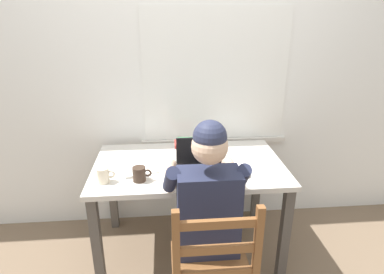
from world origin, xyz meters
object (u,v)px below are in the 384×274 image
(wooden_chair, at_px, (212,272))
(landscape_photo_print, at_px, (134,171))
(desk, at_px, (189,176))
(seated_person, at_px, (206,206))
(coffee_mug_dark, at_px, (140,174))
(computer_mouse, at_px, (245,173))
(book_stack_main, at_px, (187,146))
(laptop, at_px, (202,166))
(coffee_mug_white, at_px, (103,175))

(wooden_chair, height_order, landscape_photo_print, wooden_chair)
(desk, relative_size, wooden_chair, 1.41)
(desk, xyz_separation_m, seated_person, (0.06, -0.47, 0.05))
(coffee_mug_dark, height_order, landscape_photo_print, coffee_mug_dark)
(desk, height_order, landscape_photo_print, landscape_photo_print)
(computer_mouse, height_order, book_stack_main, book_stack_main)
(laptop, xyz_separation_m, landscape_photo_print, (-0.45, 0.07, -0.05))
(desk, height_order, seated_person, seated_person)
(computer_mouse, xyz_separation_m, landscape_photo_print, (-0.73, 0.13, -0.02))
(desk, distance_m, laptop, 0.23)
(coffee_mug_white, xyz_separation_m, coffee_mug_dark, (0.22, 0.00, -0.00))
(desk, bearing_deg, laptop, -63.92)
(laptop, height_order, landscape_photo_print, laptop)
(desk, bearing_deg, computer_mouse, -30.73)
(desk, distance_m, coffee_mug_white, 0.62)
(landscape_photo_print, bearing_deg, seated_person, -20.30)
(coffee_mug_white, height_order, book_stack_main, book_stack_main)
(coffee_mug_white, bearing_deg, laptop, 6.56)
(computer_mouse, relative_size, book_stack_main, 0.58)
(desk, xyz_separation_m, book_stack_main, (-0.00, 0.19, 0.15))
(desk, distance_m, coffee_mug_dark, 0.43)
(computer_mouse, height_order, coffee_mug_white, coffee_mug_white)
(laptop, bearing_deg, book_stack_main, 102.63)
(coffee_mug_dark, bearing_deg, wooden_chair, -53.18)
(laptop, distance_m, book_stack_main, 0.35)
(desk, bearing_deg, coffee_mug_dark, -145.85)
(seated_person, height_order, landscape_photo_print, seated_person)
(laptop, distance_m, computer_mouse, 0.29)
(coffee_mug_dark, bearing_deg, book_stack_main, 51.34)
(wooden_chair, height_order, coffee_mug_dark, wooden_chair)
(desk, xyz_separation_m, coffee_mug_dark, (-0.33, -0.22, 0.15))
(coffee_mug_dark, height_order, book_stack_main, book_stack_main)
(wooden_chair, bearing_deg, coffee_mug_dark, 126.82)
(wooden_chair, distance_m, book_stack_main, 1.00)
(wooden_chair, distance_m, landscape_photo_print, 0.84)
(laptop, xyz_separation_m, book_stack_main, (-0.08, 0.34, 0.00))
(seated_person, relative_size, coffee_mug_dark, 10.41)
(wooden_chair, xyz_separation_m, coffee_mug_dark, (-0.39, 0.53, 0.32))
(desk, bearing_deg, coffee_mug_white, -157.86)
(wooden_chair, bearing_deg, computer_mouse, 61.43)
(laptop, xyz_separation_m, computer_mouse, (0.28, -0.06, -0.04))
(seated_person, bearing_deg, coffee_mug_dark, 148.14)
(coffee_mug_white, relative_size, book_stack_main, 0.66)
(computer_mouse, relative_size, coffee_mug_dark, 0.83)
(wooden_chair, xyz_separation_m, laptop, (0.01, 0.60, 0.33))
(computer_mouse, relative_size, landscape_photo_print, 0.77)
(computer_mouse, relative_size, coffee_mug_white, 0.88)
(laptop, xyz_separation_m, coffee_mug_dark, (-0.41, -0.07, -0.01))
(seated_person, height_order, wooden_chair, seated_person)
(seated_person, xyz_separation_m, landscape_photo_print, (-0.44, 0.38, 0.05))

